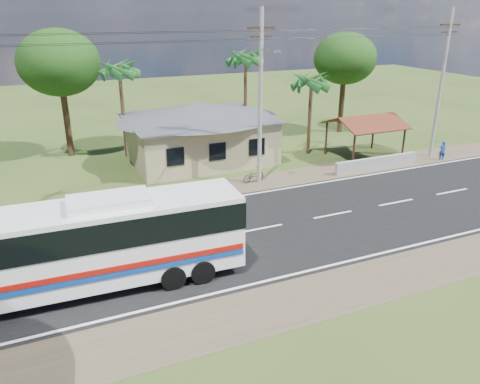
% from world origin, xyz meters
% --- Properties ---
extents(ground, '(120.00, 120.00, 0.00)m').
position_xyz_m(ground, '(0.00, 0.00, 0.00)').
color(ground, '#2C4318').
rests_on(ground, ground).
extents(road, '(120.00, 16.00, 0.03)m').
position_xyz_m(road, '(0.00, 0.00, 0.01)').
color(road, black).
rests_on(road, ground).
extents(house, '(12.40, 10.00, 5.00)m').
position_xyz_m(house, '(1.00, 13.00, 2.64)').
color(house, tan).
rests_on(house, ground).
extents(waiting_shed, '(5.20, 4.48, 3.35)m').
position_xyz_m(waiting_shed, '(13.00, 8.50, 2.73)').
color(waiting_shed, '#3C2516').
rests_on(waiting_shed, ground).
extents(concrete_barrier, '(7.00, 0.30, 0.90)m').
position_xyz_m(concrete_barrier, '(12.00, 5.60, 0.45)').
color(concrete_barrier, '#9E9E99').
rests_on(concrete_barrier, ground).
extents(utility_poles, '(32.80, 2.22, 11.00)m').
position_xyz_m(utility_poles, '(2.67, 6.49, 5.77)').
color(utility_poles, '#9E9E99').
rests_on(utility_poles, ground).
extents(palm_near, '(2.80, 2.80, 6.70)m').
position_xyz_m(palm_near, '(9.50, 11.00, 5.71)').
color(palm_near, '#47301E').
rests_on(palm_near, ground).
extents(palm_mid, '(2.80, 2.80, 8.20)m').
position_xyz_m(palm_mid, '(6.00, 15.50, 7.16)').
color(palm_mid, '#47301E').
rests_on(palm_mid, ground).
extents(palm_far, '(2.80, 2.80, 7.70)m').
position_xyz_m(palm_far, '(-4.00, 16.00, 6.68)').
color(palm_far, '#47301E').
rests_on(palm_far, ground).
extents(tree_behind_house, '(6.00, 6.00, 9.61)m').
position_xyz_m(tree_behind_house, '(-8.00, 18.00, 7.12)').
color(tree_behind_house, '#47301E').
rests_on(tree_behind_house, ground).
extents(tree_behind_shed, '(5.60, 5.60, 9.02)m').
position_xyz_m(tree_behind_shed, '(16.00, 16.00, 6.68)').
color(tree_behind_shed, '#47301E').
rests_on(tree_behind_shed, ground).
extents(coach_bus, '(12.85, 3.21, 3.96)m').
position_xyz_m(coach_bus, '(-8.92, -2.30, 2.26)').
color(coach_bus, white).
rests_on(coach_bus, ground).
extents(motorcycle, '(1.76, 0.94, 0.88)m').
position_xyz_m(motorcycle, '(2.71, 6.77, 0.44)').
color(motorcycle, black).
rests_on(motorcycle, ground).
extents(person, '(0.63, 0.50, 1.50)m').
position_xyz_m(person, '(18.02, 5.41, 0.75)').
color(person, '#1B3C94').
rests_on(person, ground).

